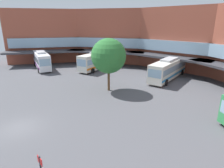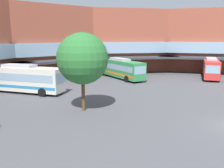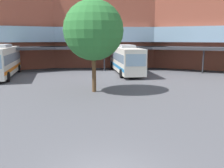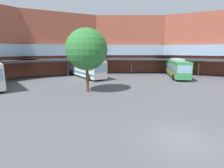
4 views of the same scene
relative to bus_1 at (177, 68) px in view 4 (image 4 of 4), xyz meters
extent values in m
plane|color=#515156|center=(-14.25, -22.28, -1.84)|extent=(120.93, 120.93, 0.00)
cube|color=#9E4C38|center=(9.06, 4.44, 4.73)|extent=(18.00, 16.78, 13.14)
cube|color=#8CADC6|center=(8.67, 3.99, 3.42)|extent=(16.75, 15.74, 2.30)
cube|color=#38383D|center=(5.78, 0.68, 1.45)|extent=(16.69, 15.28, 0.40)
cylinder|color=#2D2D33|center=(4.72, -0.53, -0.19)|extent=(0.20, 0.20, 3.28)
cube|color=#9E4C38|center=(-5.85, 12.17, 4.73)|extent=(19.55, 10.25, 13.14)
cube|color=#8CADC6|center=(-5.99, 11.59, 3.42)|extent=(17.79, 10.04, 2.30)
cube|color=#38383D|center=(-7.03, 7.32, 1.45)|extent=(19.07, 8.30, 0.40)
cylinder|color=#2D2D33|center=(-7.41, 5.76, -0.19)|extent=(0.20, 0.20, 3.28)
cube|color=#9E4C38|center=(-22.65, 12.17, 4.73)|extent=(19.55, 10.25, 13.14)
cube|color=#8CADC6|center=(-22.51, 11.59, 3.42)|extent=(17.79, 10.04, 2.30)
cube|color=#38383D|center=(-21.46, 7.32, 1.45)|extent=(19.07, 8.30, 0.40)
cylinder|color=#2D2D33|center=(-21.09, 5.76, -0.19)|extent=(0.20, 0.20, 3.28)
cylinder|color=black|center=(-29.07, -5.72, -1.29)|extent=(0.72, 1.13, 1.10)
cube|color=#338C4C|center=(0.01, 0.01, -0.03)|extent=(6.99, 12.35, 2.91)
cube|color=#8CADC6|center=(0.01, 0.01, 0.32)|extent=(6.77, 11.69, 0.93)
cube|color=orange|center=(0.01, 0.01, -0.84)|extent=(6.93, 12.13, 0.35)
cube|color=#8CADC6|center=(-2.28, -5.63, 0.32)|extent=(2.14, 0.96, 1.28)
cube|color=#B2B2B7|center=(0.01, 0.01, 1.61)|extent=(3.33, 4.78, 0.36)
cylinder|color=black|center=(-0.37, -4.34, -1.29)|extent=(0.69, 1.13, 1.10)
cylinder|color=black|center=(-2.75, -3.38, -1.29)|extent=(0.69, 1.13, 1.10)
cylinder|color=black|center=(2.77, 3.40, -1.29)|extent=(0.69, 1.13, 1.10)
cylinder|color=black|center=(0.38, 4.37, -1.29)|extent=(0.69, 1.13, 1.10)
cube|color=silver|center=(-17.69, 3.96, 0.07)|extent=(6.62, 12.60, 3.11)
cube|color=#8CADC6|center=(-17.69, 3.96, 0.44)|extent=(6.42, 11.92, 0.99)
cube|color=#267FBF|center=(-17.69, 3.96, -0.80)|extent=(6.56, 12.38, 0.37)
cube|color=#8CADC6|center=(-15.62, -1.86, 0.44)|extent=(2.19, 0.88, 1.37)
cube|color=#B2B2B7|center=(-17.69, 3.96, 1.80)|extent=(3.21, 4.83, 0.36)
cylinder|color=black|center=(-15.05, 0.40, -1.29)|extent=(0.65, 1.14, 1.10)
cylinder|color=black|center=(-17.49, -0.47, -1.29)|extent=(0.65, 1.14, 1.10)
cylinder|color=black|center=(-17.88, 8.38, -1.29)|extent=(0.65, 1.14, 1.10)
cylinder|color=black|center=(-20.33, 7.51, -1.29)|extent=(0.65, 1.14, 1.10)
cylinder|color=brown|center=(-18.51, -8.70, 0.13)|extent=(0.36, 0.36, 3.93)
sphere|color=#2D7233|center=(-18.51, -8.70, 3.52)|extent=(5.17, 5.17, 5.17)
camera|label=1|loc=(5.23, -24.30, 8.30)|focal=31.18mm
camera|label=2|loc=(-36.04, -25.89, 5.70)|focal=39.28mm
camera|label=3|loc=(-12.44, -29.77, 2.85)|focal=40.31mm
camera|label=4|loc=(-20.56, -30.79, 3.42)|focal=28.08mm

